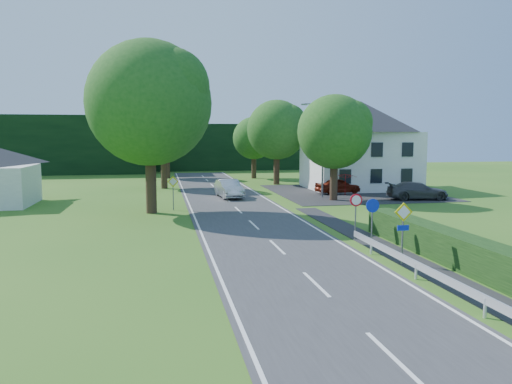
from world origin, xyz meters
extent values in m
plane|color=#2F601B|center=(0.00, 0.00, 0.00)|extent=(160.00, 160.00, 0.00)
cube|color=#363538|center=(0.00, 20.00, 0.02)|extent=(7.00, 80.00, 0.04)
cube|color=#252427|center=(12.00, 33.00, 0.02)|extent=(14.00, 16.00, 0.04)
cube|color=white|center=(-3.25, 20.00, 0.04)|extent=(0.12, 80.00, 0.01)
cube|color=white|center=(3.25, 20.00, 0.04)|extent=(0.12, 80.00, 0.01)
cube|color=black|center=(8.00, 66.00, 3.50)|extent=(30.00, 5.00, 7.00)
cube|color=white|center=(14.00, 36.00, 2.80)|extent=(10.00, 8.00, 5.60)
pyramid|color=#27272C|center=(14.00, 36.00, 7.10)|extent=(10.60, 8.40, 3.00)
cylinder|color=slate|center=(8.20, 30.00, 4.00)|extent=(0.16, 0.16, 8.00)
cylinder|color=slate|center=(7.40, 30.00, 7.90)|extent=(1.70, 0.10, 0.10)
cube|color=slate|center=(6.50, 30.00, 7.85)|extent=(0.50, 0.18, 0.12)
cylinder|color=slate|center=(4.30, 8.00, 1.20)|extent=(0.07, 0.07, 2.40)
cube|color=yellow|center=(4.30, 7.97, 2.20)|extent=(0.78, 0.04, 0.78)
cube|color=white|center=(4.30, 7.97, 2.20)|extent=(0.57, 0.05, 0.57)
cube|color=#0C28B9|center=(4.30, 7.97, 1.55)|extent=(0.50, 0.04, 0.22)
cylinder|color=slate|center=(4.30, 11.00, 1.10)|extent=(0.07, 0.07, 2.20)
cylinder|color=#0C28B9|center=(4.30, 10.97, 2.05)|extent=(0.64, 0.04, 0.64)
cylinder|color=slate|center=(4.30, 13.00, 1.10)|extent=(0.07, 0.07, 2.20)
cylinder|color=red|center=(4.30, 12.97, 2.05)|extent=(0.64, 0.04, 0.64)
cylinder|color=white|center=(4.30, 12.95, 2.05)|extent=(0.48, 0.04, 0.48)
cylinder|color=slate|center=(-4.50, 25.00, 1.10)|extent=(0.07, 0.07, 2.20)
cube|color=yellow|center=(-4.50, 24.97, 2.05)|extent=(0.78, 0.04, 0.78)
cube|color=white|center=(-4.50, 24.97, 2.05)|extent=(0.57, 0.05, 0.57)
imported|color=silver|center=(0.30, 31.12, 0.81)|extent=(2.10, 4.79, 1.53)
imported|color=black|center=(1.80, 36.43, 0.50)|extent=(1.07, 1.83, 0.91)
imported|color=#65190B|center=(10.47, 32.38, 0.75)|extent=(4.41, 2.40, 1.42)
imported|color=silver|center=(11.58, 37.00, 0.85)|extent=(5.19, 3.24, 1.61)
imported|color=#414246|center=(15.37, 26.97, 0.76)|extent=(5.19, 2.67, 1.44)
imported|color=#B9BAC1|center=(14.04, 34.00, 0.77)|extent=(5.74, 3.94, 1.46)
imported|color=#B00E12|center=(10.65, 30.88, 1.01)|extent=(2.66, 2.69, 1.94)
camera|label=1|loc=(-5.34, -10.50, 5.29)|focal=35.00mm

